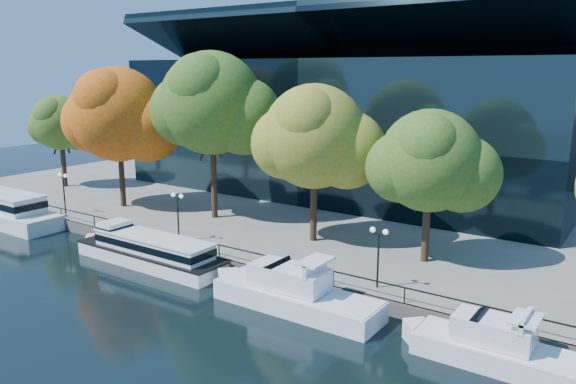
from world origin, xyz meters
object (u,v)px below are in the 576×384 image
Objects in this scene: tree_1 at (119,116)px; lamp_2 at (379,244)px; cruiser_near at (290,291)px; tree_0 at (61,124)px; tree_4 at (431,163)px; cruiser_far at (492,346)px; tree_3 at (316,139)px; tree_2 at (213,105)px; tour_boat at (146,249)px; lamp_0 at (63,184)px; large_vessel at (6,210)px; lamp_1 at (178,206)px.

lamp_2 is at bearing -9.51° from tree_1.
tree_1 is (-27.21, 9.27, 9.18)m from cruiser_near.
tree_4 is (46.16, -1.26, -0.17)m from tree_0.
tree_3 is (-17.17, 10.24, 8.48)m from cruiser_far.
tree_1 is at bearing 167.05° from cruiser_far.
tree_4 is at bearing -1.64° from tree_2.
tour_boat is 3.72× the size of lamp_0.
tree_1 is at bearing 65.53° from lamp_0.
large_vessel reaches higher than tour_boat.
tree_3 is at bearing 18.06° from large_vessel.
large_vessel is 46.98m from cruiser_far.
cruiser_far is at bearing -5.27° from lamp_0.
tree_2 reaches higher than large_vessel.
tree_1 is 11.12m from tree_2.
lamp_0 reaches higher than cruiser_far.
lamp_1 is 1.00× the size of lamp_2.
tree_0 is at bearing 163.78° from lamp_1.
lamp_1 and lamp_2 have the same top height.
tree_0 is at bearing 121.12° from large_vessel.
lamp_1 is at bearing -21.63° from tree_1.
lamp_0 is at bearing 172.28° from cruiser_near.
lamp_2 is (18.17, 3.47, 2.77)m from tour_boat.
lamp_0 is 15.64m from lamp_1.
tree_1 reaches higher than tree_4.
lamp_2 is at bearing -96.53° from tree_4.
lamp_1 is (-13.97, 4.02, 2.86)m from cruiser_near.
tree_4 is 20.50m from lamp_1.
tour_boat is at bearing -151.80° from tree_4.
tree_2 is (-2.34, 10.76, 10.46)m from tour_boat.
tree_2 is at bearing 10.63° from tree_1.
tree_1 is (-13.18, 8.73, 9.09)m from tour_boat.
tree_2 is 1.39× the size of tree_4.
lamp_2 is (-0.76, -6.68, -4.41)m from tree_4.
cruiser_far is 2.43× the size of lamp_1.
tour_boat is 18.71m from lamp_2.
cruiser_near reaches higher than cruiser_far.
tree_3 reaches higher than large_vessel.
lamp_2 is (33.75, 0.00, 0.00)m from lamp_0.
tree_2 is 1.21× the size of tree_3.
tree_3 is at bearing 34.19° from lamp_1.
tree_2 is at bearing 158.86° from cruiser_far.
tree_3 reaches higher than lamp_2.
cruiser_near is 14.81m from lamp_1.
lamp_2 is at bearing 44.10° from cruiser_near.
tour_boat is 1.21× the size of cruiser_near.
tree_2 is at bearing 160.44° from lamp_2.
tree_4 is 2.79× the size of lamp_0.
large_vessel is at bearing 179.37° from cruiser_far.
cruiser_near is at bearing -7.72° from lamp_0.
tree_0 is (-41.25, 11.95, 7.44)m from cruiser_near.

